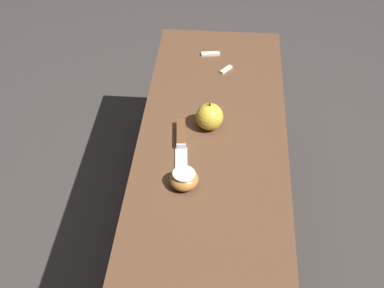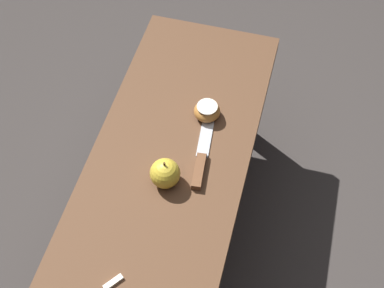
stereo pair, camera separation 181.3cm
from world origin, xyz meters
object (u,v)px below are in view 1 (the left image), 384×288
at_px(knife, 181,143).
at_px(apple_cut, 184,179).
at_px(wooden_bench, 212,154).
at_px(apple_whole, 210,117).

relative_size(knife, apple_cut, 3.46).
relative_size(wooden_bench, apple_cut, 15.30).
bearing_deg(wooden_bench, apple_whole, 23.59).
relative_size(knife, apple_whole, 2.90).
bearing_deg(knife, wooden_bench, 117.11).
distance_m(apple_whole, apple_cut, 0.23).
height_order(wooden_bench, apple_cut, apple_cut).
height_order(wooden_bench, apple_whole, apple_whole).
height_order(knife, apple_whole, apple_whole).
distance_m(wooden_bench, apple_cut, 0.23).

